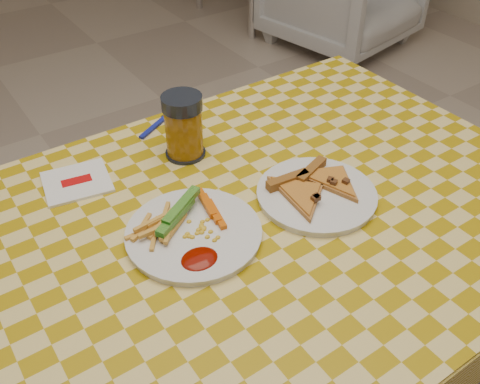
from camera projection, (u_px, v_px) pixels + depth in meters
The scene contains 8 objects.
table at pixel (248, 244), 1.07m from camera, with size 1.28×0.88×0.76m.
plate_left at pixel (194, 234), 0.98m from camera, with size 0.25×0.25×0.01m, color white.
plate_right at pixel (316, 195), 1.07m from camera, with size 0.23×0.23×0.01m, color white.
fries_veggies at pixel (185, 224), 0.97m from camera, with size 0.20×0.19×0.04m.
pizza_slices at pixel (313, 186), 1.07m from camera, with size 0.23×0.21×0.02m.
drink_glass at pixel (184, 127), 1.14m from camera, with size 0.09×0.09×0.14m.
napkin at pixel (77, 182), 1.10m from camera, with size 0.15×0.14×0.01m.
fork at pixel (159, 123), 1.28m from camera, with size 0.13×0.08×0.01m.
Camera 1 is at (-0.45, -0.62, 1.44)m, focal length 40.00 mm.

